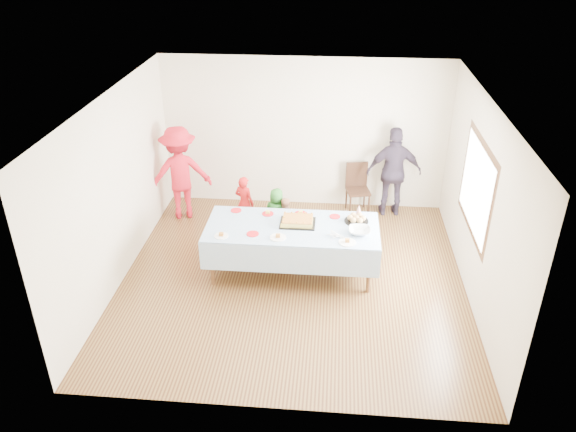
% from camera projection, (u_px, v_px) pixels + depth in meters
% --- Properties ---
extents(ground, '(5.00, 5.00, 0.00)m').
position_uv_depth(ground, '(293.00, 278.00, 8.32)').
color(ground, '#432413').
rests_on(ground, ground).
extents(room_walls, '(5.04, 5.04, 2.72)m').
position_uv_depth(room_walls, '(297.00, 168.00, 7.48)').
color(room_walls, beige).
rests_on(room_walls, ground).
extents(party_table, '(2.50, 1.10, 0.78)m').
position_uv_depth(party_table, '(292.00, 230.00, 8.13)').
color(party_table, brown).
rests_on(party_table, ground).
extents(birthday_cake, '(0.51, 0.40, 0.09)m').
position_uv_depth(birthday_cake, '(298.00, 221.00, 8.16)').
color(birthday_cake, black).
rests_on(birthday_cake, party_table).
extents(rolls_tray, '(0.35, 0.35, 0.11)m').
position_uv_depth(rolls_tray, '(356.00, 219.00, 8.22)').
color(rolls_tray, black).
rests_on(rolls_tray, party_table).
extents(punch_bowl, '(0.31, 0.31, 0.08)m').
position_uv_depth(punch_bowl, '(360.00, 231.00, 7.92)').
color(punch_bowl, silver).
rests_on(punch_bowl, party_table).
extents(party_hat, '(0.09, 0.09, 0.16)m').
position_uv_depth(party_hat, '(359.00, 210.00, 8.40)').
color(party_hat, white).
rests_on(party_hat, party_table).
extents(fork_pile, '(0.24, 0.18, 0.07)m').
position_uv_depth(fork_pile, '(335.00, 235.00, 7.84)').
color(fork_pile, white).
rests_on(fork_pile, party_table).
extents(plate_red_far_a, '(0.16, 0.16, 0.01)m').
position_uv_depth(plate_red_far_a, '(236.00, 210.00, 8.54)').
color(plate_red_far_a, red).
rests_on(plate_red_far_a, party_table).
extents(plate_red_far_b, '(0.18, 0.18, 0.01)m').
position_uv_depth(plate_red_far_b, '(268.00, 214.00, 8.44)').
color(plate_red_far_b, red).
rests_on(plate_red_far_b, party_table).
extents(plate_red_far_c, '(0.19, 0.19, 0.01)m').
position_uv_depth(plate_red_far_c, '(301.00, 214.00, 8.44)').
color(plate_red_far_c, red).
rests_on(plate_red_far_c, party_table).
extents(plate_red_far_d, '(0.16, 0.16, 0.01)m').
position_uv_depth(plate_red_far_d, '(335.00, 216.00, 8.36)').
color(plate_red_far_d, red).
rests_on(plate_red_far_d, party_table).
extents(plate_red_near, '(0.18, 0.18, 0.01)m').
position_uv_depth(plate_red_near, '(253.00, 234.00, 7.91)').
color(plate_red_near, red).
rests_on(plate_red_near, party_table).
extents(plate_white_left, '(0.20, 0.20, 0.01)m').
position_uv_depth(plate_white_left, '(221.00, 236.00, 7.86)').
color(plate_white_left, white).
rests_on(plate_white_left, party_table).
extents(plate_white_mid, '(0.23, 0.23, 0.01)m').
position_uv_depth(plate_white_mid, '(278.00, 237.00, 7.82)').
color(plate_white_mid, white).
rests_on(plate_white_mid, party_table).
extents(plate_white_right, '(0.24, 0.24, 0.01)m').
position_uv_depth(plate_white_right, '(347.00, 242.00, 7.71)').
color(plate_white_right, white).
rests_on(plate_white_right, party_table).
extents(dining_chair, '(0.46, 0.46, 0.90)m').
position_uv_depth(dining_chair, '(357.00, 185.00, 10.00)').
color(dining_chair, black).
rests_on(dining_chair, ground).
extents(toddler_left, '(0.41, 0.34, 0.95)m').
position_uv_depth(toddler_left, '(244.00, 203.00, 9.45)').
color(toddler_left, red).
rests_on(toddler_left, ground).
extents(toddler_mid, '(0.48, 0.37, 0.88)m').
position_uv_depth(toddler_mid, '(277.00, 214.00, 9.19)').
color(toddler_mid, '#266B23').
rests_on(toddler_mid, ground).
extents(toddler_right, '(0.43, 0.38, 0.75)m').
position_uv_depth(toddler_right, '(284.00, 219.00, 9.14)').
color(toddler_right, tan).
rests_on(toddler_right, ground).
extents(adult_left, '(1.22, 0.94, 1.66)m').
position_uv_depth(adult_left, '(180.00, 173.00, 9.66)').
color(adult_left, red).
rests_on(adult_left, ground).
extents(adult_right, '(0.98, 0.46, 1.62)m').
position_uv_depth(adult_right, '(394.00, 172.00, 9.74)').
color(adult_right, '#362B3C').
rests_on(adult_right, ground).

